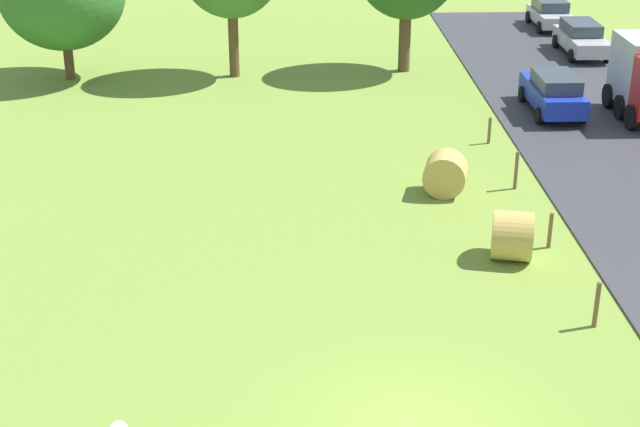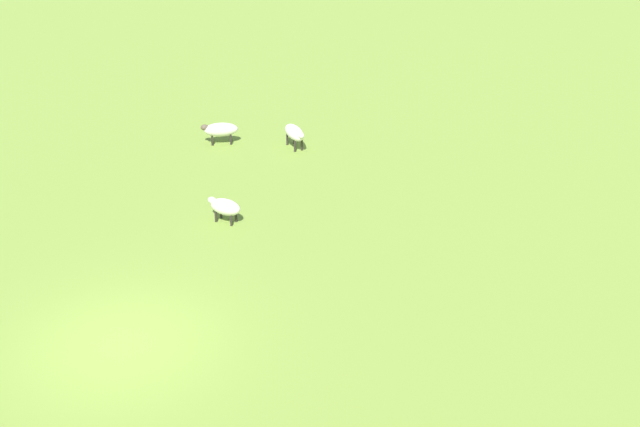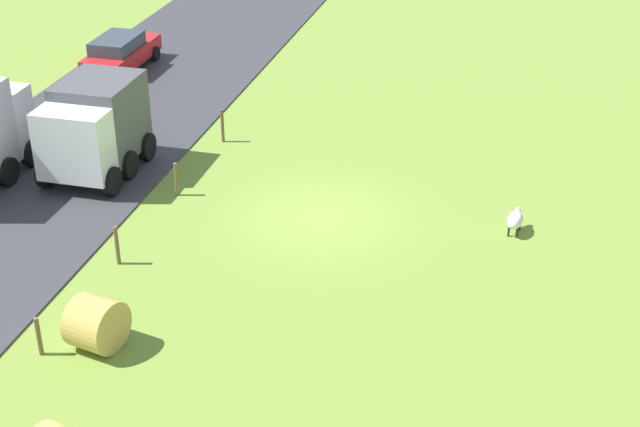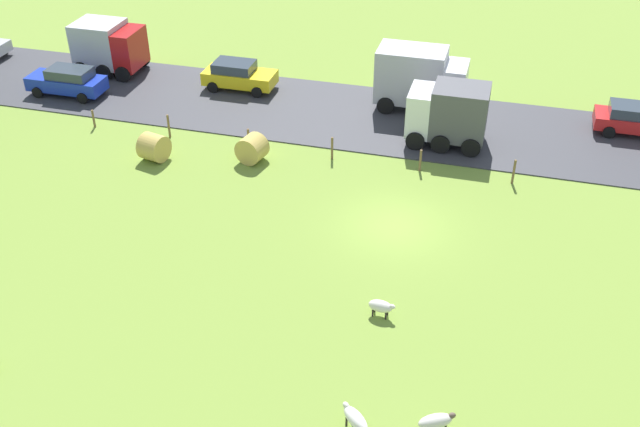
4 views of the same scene
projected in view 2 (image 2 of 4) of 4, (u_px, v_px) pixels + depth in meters
name	position (u px, v px, depth m)	size (l,w,h in m)	color
ground_plane	(123.00, 344.00, 19.69)	(160.00, 160.00, 0.00)	olive
sheep_0	(220.00, 130.00, 29.36)	(0.94, 1.21, 0.72)	silver
sheep_2	(295.00, 133.00, 29.02)	(1.09, 1.14, 0.75)	white
sheep_3	(225.00, 207.00, 24.54)	(0.53, 1.04, 0.69)	silver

